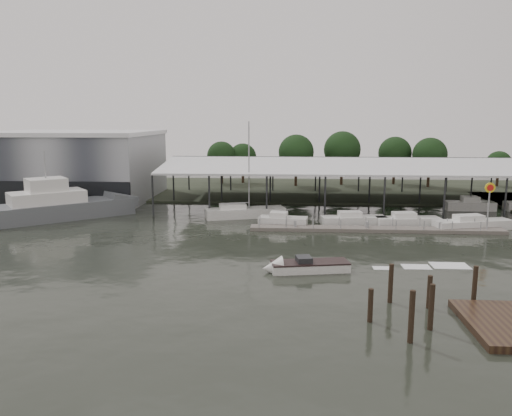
# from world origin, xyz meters

# --- Properties ---
(ground) EXTENTS (200.00, 200.00, 0.00)m
(ground) POSITION_xyz_m (0.00, 0.00, 0.00)
(ground) COLOR #242821
(ground) RESTS_ON ground
(land_strip_far) EXTENTS (140.00, 30.00, 0.30)m
(land_strip_far) POSITION_xyz_m (0.00, 42.00, 0.10)
(land_strip_far) COLOR #383F2F
(land_strip_far) RESTS_ON ground
(land_strip_west) EXTENTS (20.00, 40.00, 0.30)m
(land_strip_west) POSITION_xyz_m (-40.00, 30.00, 0.10)
(land_strip_west) COLOR #383F2F
(land_strip_west) RESTS_ON ground
(storage_warehouse) EXTENTS (24.50, 20.50, 10.50)m
(storage_warehouse) POSITION_xyz_m (-28.00, 29.94, 5.29)
(storage_warehouse) COLOR #989CA2
(storage_warehouse) RESTS_ON ground
(covered_boat_shed) EXTENTS (58.24, 24.00, 6.96)m
(covered_boat_shed) POSITION_xyz_m (17.00, 28.00, 6.13)
(covered_boat_shed) COLOR white
(covered_boat_shed) RESTS_ON ground
(trawler_dock) EXTENTS (3.00, 18.00, 0.50)m
(trawler_dock) POSITION_xyz_m (-30.00, 14.00, 0.25)
(trawler_dock) COLOR slate
(trawler_dock) RESTS_ON ground
(floating_dock) EXTENTS (28.00, 2.00, 1.40)m
(floating_dock) POSITION_xyz_m (15.00, 10.00, 0.20)
(floating_dock) COLOR slate
(floating_dock) RESTS_ON ground
(shell_fuel_sign) EXTENTS (1.10, 0.18, 5.55)m
(shell_fuel_sign) POSITION_xyz_m (27.00, 9.99, 3.93)
(shell_fuel_sign) COLOR #95979A
(shell_fuel_sign) RESTS_ON ground
(grey_trawler) EXTENTS (17.82, 15.92, 8.84)m
(grey_trawler) POSITION_xyz_m (-23.47, 14.43, 1.58)
(grey_trawler) COLOR #585D62
(grey_trawler) RESTS_ON ground
(white_sailboat) EXTENTS (10.36, 5.37, 12.23)m
(white_sailboat) POSITION_xyz_m (-0.42, 16.84, 0.64)
(white_sailboat) COLOR white
(white_sailboat) RESTS_ON ground
(speedboat_underway) EXTENTS (17.96, 5.21, 2.00)m
(speedboat_underway) POSITION_xyz_m (6.47, -5.48, 0.39)
(speedboat_underway) COLOR white
(speedboat_underway) RESTS_ON ground
(moored_cruiser_0) EXTENTS (5.83, 2.92, 1.70)m
(moored_cruiser_0) POSITION_xyz_m (4.55, 12.10, 0.61)
(moored_cruiser_0) COLOR white
(moored_cruiser_0) RESTS_ON ground
(moored_cruiser_1) EXTENTS (7.77, 3.19, 1.70)m
(moored_cruiser_1) POSITION_xyz_m (12.86, 13.08, 0.61)
(moored_cruiser_1) COLOR white
(moored_cruiser_1) RESTS_ON ground
(moored_cruiser_2) EXTENTS (7.50, 3.01, 1.70)m
(moored_cruiser_2) POSITION_xyz_m (19.09, 12.87, 0.61)
(moored_cruiser_2) COLOR white
(moored_cruiser_2) RESTS_ON ground
(moored_cruiser_3) EXTENTS (9.26, 4.36, 1.70)m
(moored_cruiser_3) POSITION_xyz_m (26.04, 11.72, 0.61)
(moored_cruiser_3) COLOR white
(moored_cruiser_3) RESTS_ON ground
(mooring_pilings) EXTENTS (7.90, 6.90, 3.65)m
(mooring_pilings) POSITION_xyz_m (13.50, -14.68, 1.01)
(mooring_pilings) COLOR #2D2116
(mooring_pilings) RESTS_ON ground
(horizon_tree_line) EXTENTS (67.38, 9.86, 10.13)m
(horizon_tree_line) POSITION_xyz_m (21.74, 47.56, 5.89)
(horizon_tree_line) COLOR #312116
(horizon_tree_line) RESTS_ON ground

